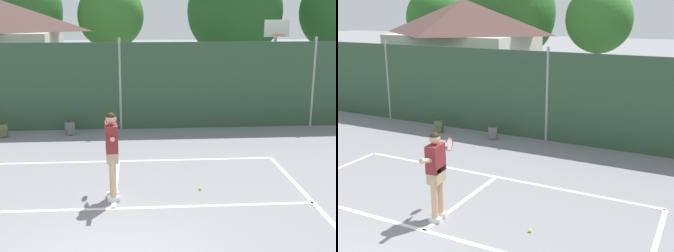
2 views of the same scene
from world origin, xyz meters
The scene contains 7 objects.
chainlink_fence centered at (0.00, 9.00, 1.44)m, with size 26.09×0.09×3.02m.
basketball_hoop centered at (5.55, 10.34, 2.31)m, with size 0.90×0.67×3.55m.
treeline_backdrop centered at (0.60, 17.43, 3.80)m, with size 24.97×4.48×6.38m.
tennis_player centered at (-0.02, 3.00, 1.11)m, with size 0.34×1.43×1.85m.
tennis_ball centered at (1.87, 3.33, 0.03)m, with size 0.07×0.07×0.07m, color #CCE033.
backpack_olive centered at (-3.66, 8.21, 0.19)m, with size 0.32×0.30×0.46m.
backpack_grey centered at (-1.61, 8.32, 0.19)m, with size 0.33×0.32×0.46m.
Camera 1 is at (0.47, -6.15, 3.82)m, focal length 49.52 mm.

